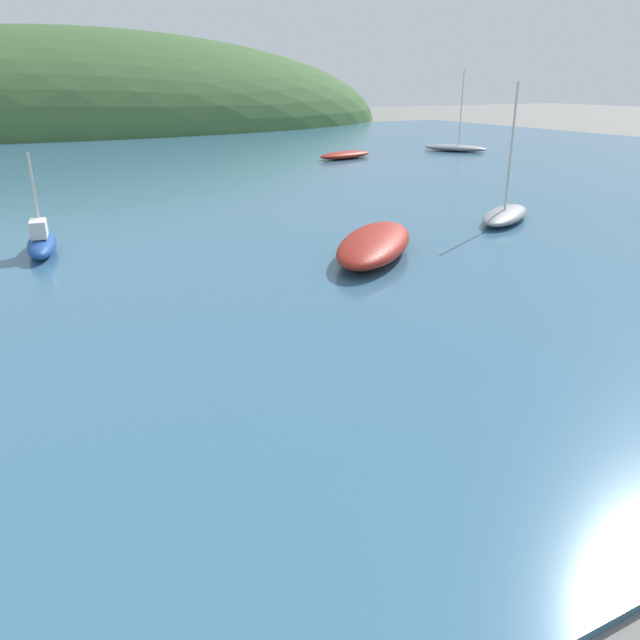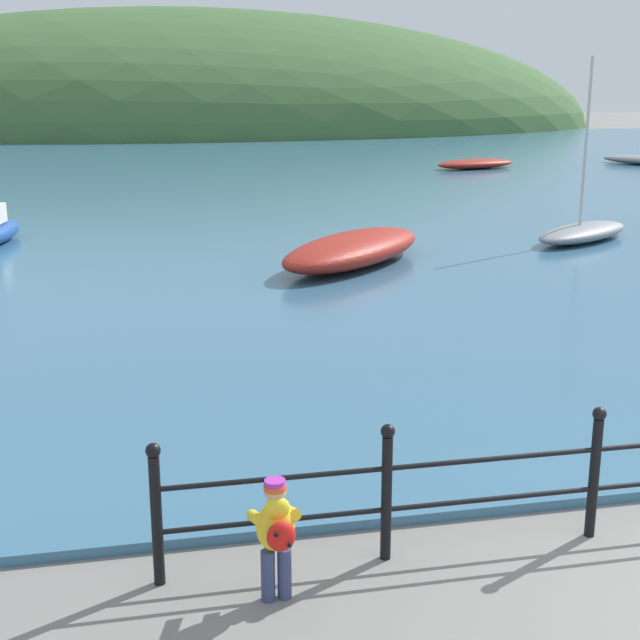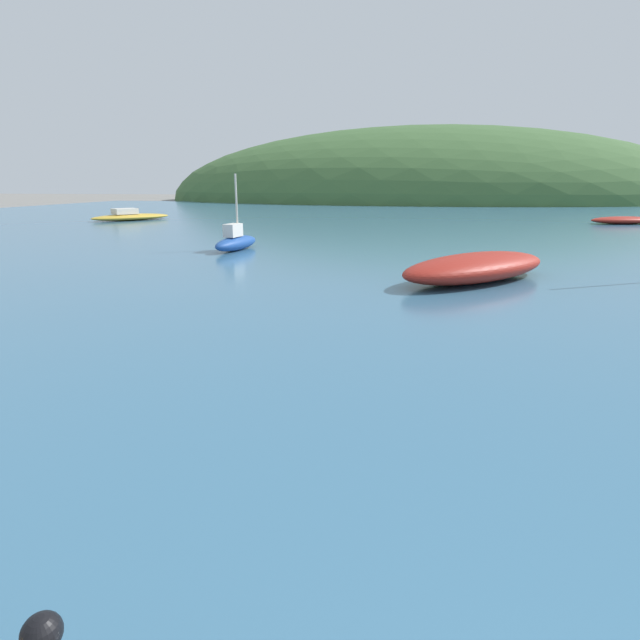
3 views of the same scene
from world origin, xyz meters
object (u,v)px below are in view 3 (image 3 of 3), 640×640
boat_far_right (130,216)px  boat_far_left (624,220)px  boat_nearest_quay (476,267)px  boat_blue_hull (236,241)px

boat_far_right → boat_far_left: size_ratio=1.23×
boat_far_right → boat_far_left: boat_far_right is taller
boat_nearest_quay → boat_far_right: (-19.32, 17.04, -0.09)m
boat_nearest_quay → boat_far_left: size_ratio=1.11×
boat_blue_hull → boat_far_left: bearing=39.8°
boat_far_right → boat_blue_hull: bearing=-47.5°
boat_far_left → boat_blue_hull: bearing=-140.2°
boat_far_right → boat_far_left: (29.79, 2.52, -0.03)m
boat_nearest_quay → boat_blue_hull: (-7.74, 4.40, -0.02)m
boat_far_left → boat_far_right: bearing=-175.2°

